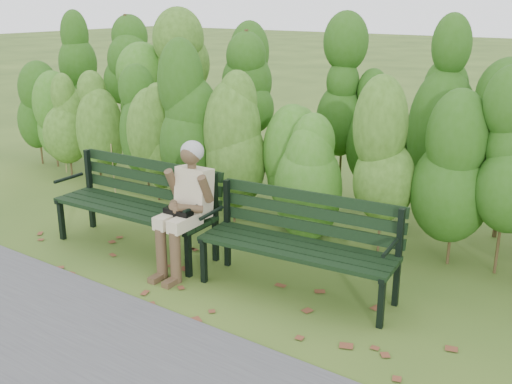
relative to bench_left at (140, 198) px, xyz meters
The scene contains 6 objects.
ground 1.36m from the bench_left, ahead, with size 80.00×80.00×0.00m, color #334D1B.
hedge_band 2.38m from the bench_left, 56.83° to the left, with size 11.04×1.67×2.42m.
leaf_litter 1.58m from the bench_left, ahead, with size 6.05×2.06×0.01m.
bench_left is the anchor object (origin of this frame).
bench_right 1.94m from the bench_left, ahead, with size 1.86×0.78×0.91m.
seated_woman 0.83m from the bench_left, 10.73° to the right, with size 0.50×0.73×1.29m.
Camera 1 is at (3.24, -4.30, 2.59)m, focal length 42.00 mm.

